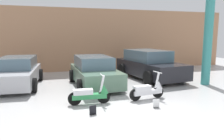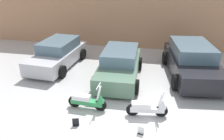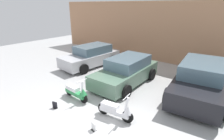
% 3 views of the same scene
% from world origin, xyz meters
% --- Properties ---
extents(ground_plane, '(28.00, 28.00, 0.00)m').
position_xyz_m(ground_plane, '(0.00, 0.00, 0.00)').
color(ground_plane, '#B2B2B2').
extents(wall_back, '(19.60, 0.12, 3.83)m').
position_xyz_m(wall_back, '(0.00, 7.96, 1.91)').
color(wall_back, tan).
rests_on(wall_back, ground_plane).
extents(scooter_front_left, '(1.35, 0.49, 0.94)m').
position_xyz_m(scooter_front_left, '(-1.09, 1.08, 0.33)').
color(scooter_front_left, black).
rests_on(scooter_front_left, ground_plane).
extents(scooter_front_right, '(1.33, 0.49, 0.93)m').
position_xyz_m(scooter_front_right, '(0.91, 1.08, 0.33)').
color(scooter_front_right, black).
rests_on(scooter_front_right, ground_plane).
extents(car_rear_left, '(2.02, 3.83, 1.27)m').
position_xyz_m(car_rear_left, '(-3.64, 4.42, 0.61)').
color(car_rear_left, '#B7B7BC').
rests_on(car_rear_left, ground_plane).
extents(car_rear_center, '(1.90, 3.81, 1.28)m').
position_xyz_m(car_rear_center, '(-0.46, 3.63, 0.61)').
color(car_rear_center, '#51705B').
rests_on(car_rear_center, ground_plane).
extents(car_rear_right, '(2.44, 4.42, 1.44)m').
position_xyz_m(car_rear_right, '(2.60, 4.51, 0.69)').
color(car_rear_right, black).
rests_on(car_rear_right, ground_plane).
extents(placard_near_left_scooter, '(0.20, 0.16, 0.26)m').
position_xyz_m(placard_near_left_scooter, '(-1.23, 0.14, 0.11)').
color(placard_near_left_scooter, black).
rests_on(placard_near_left_scooter, ground_plane).
extents(placard_near_right_scooter, '(0.20, 0.15, 0.26)m').
position_xyz_m(placard_near_right_scooter, '(0.73, 0.17, 0.11)').
color(placard_near_right_scooter, black).
rests_on(placard_near_right_scooter, ground_plane).
extents(support_column_side, '(0.38, 0.38, 3.83)m').
position_xyz_m(support_column_side, '(4.38, 2.45, 1.91)').
color(support_column_side, teal).
rests_on(support_column_side, ground_plane).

